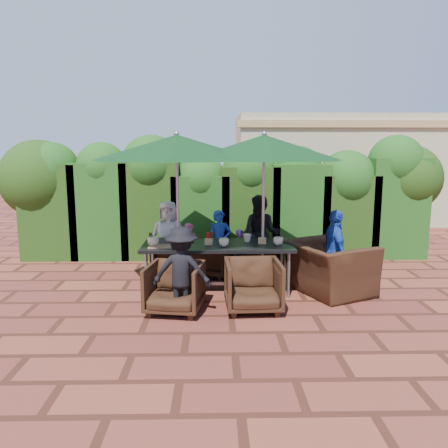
{
  "coord_description": "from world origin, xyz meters",
  "views": [
    {
      "loc": [
        -0.21,
        -6.64,
        2.18
      ],
      "look_at": [
        -0.06,
        0.4,
        0.99
      ],
      "focal_mm": 35.0,
      "sensor_mm": 36.0,
      "label": 1
    }
  ],
  "objects_px": {
    "chair_far_right": "(263,253)",
    "chair_end_right": "(329,259)",
    "umbrella_right": "(264,148)",
    "chair_far_mid": "(211,256)",
    "umbrella_left": "(177,148)",
    "chair_near_left": "(175,285)",
    "chair_near_right": "(253,283)",
    "dining_table": "(218,249)",
    "chair_far_left": "(172,252)"
  },
  "relations": [
    {
      "from": "chair_far_right",
      "to": "chair_end_right",
      "type": "distance_m",
      "value": 1.42
    },
    {
      "from": "umbrella_right",
      "to": "chair_far_mid",
      "type": "distance_m",
      "value": 2.21
    },
    {
      "from": "umbrella_left",
      "to": "umbrella_right",
      "type": "bearing_deg",
      "value": 0.52
    },
    {
      "from": "umbrella_right",
      "to": "chair_near_left",
      "type": "height_order",
      "value": "umbrella_right"
    },
    {
      "from": "chair_near_right",
      "to": "chair_end_right",
      "type": "bearing_deg",
      "value": 28.46
    },
    {
      "from": "umbrella_right",
      "to": "chair_near_left",
      "type": "xyz_separation_m",
      "value": [
        -1.29,
        -0.9,
        -1.84
      ]
    },
    {
      "from": "chair_far_mid",
      "to": "chair_far_right",
      "type": "height_order",
      "value": "chair_far_right"
    },
    {
      "from": "umbrella_left",
      "to": "dining_table",
      "type": "bearing_deg",
      "value": 1.21
    },
    {
      "from": "chair_far_left",
      "to": "chair_near_right",
      "type": "xyz_separation_m",
      "value": [
        1.28,
        -1.83,
        -0.01
      ]
    },
    {
      "from": "chair_far_mid",
      "to": "chair_near_right",
      "type": "distance_m",
      "value": 1.83
    },
    {
      "from": "umbrella_left",
      "to": "chair_near_left",
      "type": "relative_size",
      "value": 3.44
    },
    {
      "from": "chair_far_right",
      "to": "chair_near_right",
      "type": "relative_size",
      "value": 0.98
    },
    {
      "from": "chair_far_mid",
      "to": "chair_end_right",
      "type": "height_order",
      "value": "chair_end_right"
    },
    {
      "from": "dining_table",
      "to": "chair_near_left",
      "type": "bearing_deg",
      "value": -123.3
    },
    {
      "from": "chair_far_mid",
      "to": "chair_near_left",
      "type": "relative_size",
      "value": 0.93
    },
    {
      "from": "chair_near_right",
      "to": "chair_end_right",
      "type": "xyz_separation_m",
      "value": [
        1.23,
        0.74,
        0.14
      ]
    },
    {
      "from": "umbrella_right",
      "to": "chair_near_right",
      "type": "xyz_separation_m",
      "value": [
        -0.22,
        -0.85,
        -1.83
      ]
    },
    {
      "from": "umbrella_left",
      "to": "chair_near_right",
      "type": "distance_m",
      "value": 2.29
    },
    {
      "from": "chair_far_mid",
      "to": "chair_far_right",
      "type": "xyz_separation_m",
      "value": [
        0.93,
        0.11,
        0.03
      ]
    },
    {
      "from": "chair_far_mid",
      "to": "chair_near_right",
      "type": "xyz_separation_m",
      "value": [
        0.6,
        -1.73,
        0.04
      ]
    },
    {
      "from": "umbrella_left",
      "to": "umbrella_right",
      "type": "height_order",
      "value": "same"
    },
    {
      "from": "umbrella_right",
      "to": "chair_near_right",
      "type": "height_order",
      "value": "umbrella_right"
    },
    {
      "from": "chair_near_left",
      "to": "chair_end_right",
      "type": "relative_size",
      "value": 0.62
    },
    {
      "from": "chair_far_left",
      "to": "chair_end_right",
      "type": "height_order",
      "value": "chair_end_right"
    },
    {
      "from": "umbrella_right",
      "to": "chair_near_left",
      "type": "bearing_deg",
      "value": -145.21
    },
    {
      "from": "chair_far_right",
      "to": "chair_end_right",
      "type": "xyz_separation_m",
      "value": [
        0.9,
        -1.1,
        0.15
      ]
    },
    {
      "from": "chair_far_mid",
      "to": "chair_near_left",
      "type": "height_order",
      "value": "chair_near_left"
    },
    {
      "from": "chair_far_left",
      "to": "chair_end_right",
      "type": "distance_m",
      "value": 2.74
    },
    {
      "from": "dining_table",
      "to": "chair_far_left",
      "type": "distance_m",
      "value": 1.29
    },
    {
      "from": "dining_table",
      "to": "chair_near_right",
      "type": "distance_m",
      "value": 1.02
    },
    {
      "from": "umbrella_right",
      "to": "umbrella_left",
      "type": "bearing_deg",
      "value": -179.48
    },
    {
      "from": "chair_far_left",
      "to": "chair_end_right",
      "type": "relative_size",
      "value": 0.66
    },
    {
      "from": "chair_far_left",
      "to": "chair_end_right",
      "type": "xyz_separation_m",
      "value": [
        2.51,
        -1.09,
        0.13
      ]
    },
    {
      "from": "chair_end_right",
      "to": "umbrella_left",
      "type": "bearing_deg",
      "value": 62.93
    },
    {
      "from": "umbrella_right",
      "to": "chair_end_right",
      "type": "height_order",
      "value": "umbrella_right"
    },
    {
      "from": "dining_table",
      "to": "chair_near_right",
      "type": "xyz_separation_m",
      "value": [
        0.48,
        -0.85,
        -0.29
      ]
    },
    {
      "from": "chair_near_right",
      "to": "chair_end_right",
      "type": "height_order",
      "value": "chair_end_right"
    },
    {
      "from": "dining_table",
      "to": "umbrella_right",
      "type": "bearing_deg",
      "value": -0.09
    },
    {
      "from": "umbrella_left",
      "to": "chair_near_left",
      "type": "height_order",
      "value": "umbrella_left"
    },
    {
      "from": "umbrella_right",
      "to": "chair_end_right",
      "type": "bearing_deg",
      "value": -6.68
    },
    {
      "from": "chair_near_left",
      "to": "chair_end_right",
      "type": "bearing_deg",
      "value": 27.91
    },
    {
      "from": "dining_table",
      "to": "chair_near_right",
      "type": "bearing_deg",
      "value": -60.57
    },
    {
      "from": "chair_near_left",
      "to": "chair_near_right",
      "type": "distance_m",
      "value": 1.07
    },
    {
      "from": "dining_table",
      "to": "chair_far_left",
      "type": "xyz_separation_m",
      "value": [
        -0.8,
        0.97,
        -0.28
      ]
    },
    {
      "from": "umbrella_left",
      "to": "chair_far_right",
      "type": "relative_size",
      "value": 3.38
    },
    {
      "from": "umbrella_right",
      "to": "chair_far_left",
      "type": "height_order",
      "value": "umbrella_right"
    },
    {
      "from": "umbrella_right",
      "to": "chair_near_right",
      "type": "distance_m",
      "value": 2.03
    },
    {
      "from": "umbrella_right",
      "to": "chair_end_right",
      "type": "relative_size",
      "value": 2.05
    },
    {
      "from": "umbrella_left",
      "to": "chair_far_right",
      "type": "bearing_deg",
      "value": 34.96
    },
    {
      "from": "chair_far_left",
      "to": "chair_near_right",
      "type": "bearing_deg",
      "value": 113.35
    }
  ]
}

